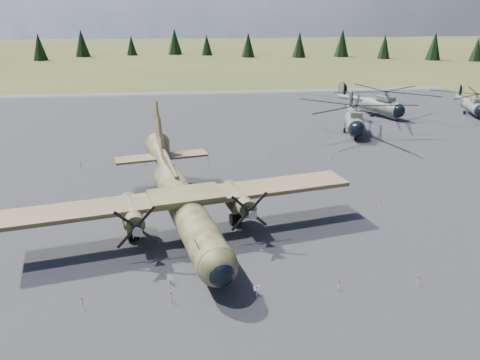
{
  "coord_description": "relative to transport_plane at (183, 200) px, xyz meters",
  "views": [
    {
      "loc": [
        -2.34,
        -41.3,
        19.56
      ],
      "look_at": [
        2.56,
        2.0,
        3.05
      ],
      "focal_mm": 35.0,
      "sensor_mm": 36.0,
      "label": 1
    }
  ],
  "objects": [
    {
      "name": "helicopter_mid",
      "position": [
        36.02,
        41.83,
        0.54
      ],
      "size": [
        25.21,
        25.21,
        4.86
      ],
      "rotation": [
        0.0,
        0.0,
        0.42
      ],
      "color": "slate",
      "rests_on": "ground"
    },
    {
      "name": "info_placard_right",
      "position": [
        5.08,
        -11.1,
        -2.39
      ],
      "size": [
        0.51,
        0.24,
        0.78
      ],
      "rotation": [
        0.0,
        0.0,
        0.05
      ],
      "color": "gray",
      "rests_on": "ground"
    },
    {
      "name": "barrier_fence",
      "position": [
        2.6,
        2.13,
        -2.4
      ],
      "size": [
        33.12,
        29.62,
        0.85
      ],
      "color": "silver",
      "rests_on": "ground"
    },
    {
      "name": "info_placard_left",
      "position": [
        -1.1,
        -8.89,
        -2.45
      ],
      "size": [
        0.46,
        0.24,
        0.69
      ],
      "rotation": [
        0.0,
        0.0,
        0.13
      ],
      "color": "gray",
      "rests_on": "ground"
    },
    {
      "name": "apron",
      "position": [
        3.06,
        12.2,
        -2.91
      ],
      "size": [
        120.0,
        120.0,
        0.04
      ],
      "primitive_type": "cube",
      "color": "#5C5B61",
      "rests_on": "ground"
    },
    {
      "name": "transport_plane",
      "position": [
        0.0,
        0.0,
        0.0
      ],
      "size": [
        30.64,
        27.5,
        10.12
      ],
      "rotation": [
        0.0,
        0.0,
        0.21
      ],
      "color": "#393E21",
      "rests_on": "ground"
    },
    {
      "name": "helicopter_near",
      "position": [
        26.77,
        30.39,
        0.58
      ],
      "size": [
        23.63,
        24.49,
        4.92
      ],
      "rotation": [
        0.0,
        0.0,
        -0.26
      ],
      "color": "slate",
      "rests_on": "ground"
    },
    {
      "name": "helicopter_far",
      "position": [
        53.25,
        40.85,
        0.09
      ],
      "size": [
        20.01,
        20.96,
        4.23
      ],
      "rotation": [
        0.0,
        0.0,
        -0.23
      ],
      "color": "slate",
      "rests_on": "ground"
    },
    {
      "name": "ground",
      "position": [
        3.06,
        2.2,
        -2.91
      ],
      "size": [
        500.0,
        500.0,
        0.0
      ],
      "primitive_type": "plane",
      "color": "brown",
      "rests_on": "ground"
    },
    {
      "name": "treeline",
      "position": [
        4.17,
        0.18,
        1.89
      ],
      "size": [
        322.73,
        318.82,
        10.73
      ],
      "color": "black",
      "rests_on": "ground"
    }
  ]
}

